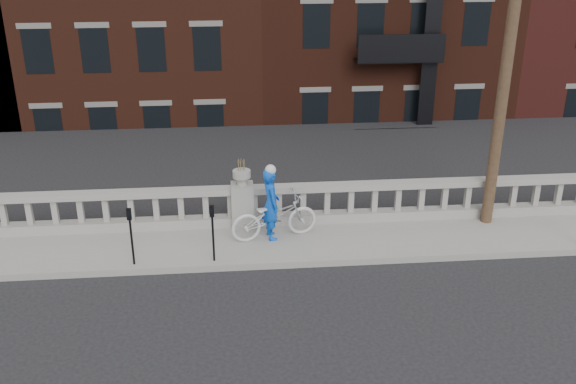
{
  "coord_description": "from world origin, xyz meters",
  "views": [
    {
      "loc": [
        -0.19,
        -10.7,
        7.23
      ],
      "look_at": [
        1.07,
        3.2,
        1.32
      ],
      "focal_mm": 40.0,
      "sensor_mm": 36.0,
      "label": 1
    }
  ],
  "objects": [
    {
      "name": "planter_pedestal",
      "position": [
        0.0,
        3.95,
        0.83
      ],
      "size": [
        0.55,
        0.55,
        1.76
      ],
      "color": "gray",
      "rests_on": "sidewalk"
    },
    {
      "name": "utility_pole",
      "position": [
        6.2,
        3.6,
        5.24
      ],
      "size": [
        1.6,
        0.28,
        10.0
      ],
      "color": "#422D1E",
      "rests_on": "sidewalk"
    },
    {
      "name": "balustrade",
      "position": [
        0.0,
        3.95,
        0.64
      ],
      "size": [
        28.0,
        0.34,
        1.03
      ],
      "color": "gray",
      "rests_on": "sidewalk"
    },
    {
      "name": "cyclist",
      "position": [
        0.66,
        3.2,
        1.03
      ],
      "size": [
        0.54,
        0.72,
        1.77
      ],
      "primitive_type": "imported",
      "rotation": [
        0.0,
        0.0,
        1.77
      ],
      "color": "blue",
      "rests_on": "sidewalk"
    },
    {
      "name": "bicycle",
      "position": [
        0.74,
        3.19,
        0.71
      ],
      "size": [
        2.23,
        1.19,
        1.11
      ],
      "primitive_type": "imported",
      "rotation": [
        0.0,
        0.0,
        1.79
      ],
      "color": "silver",
      "rests_on": "sidewalk"
    },
    {
      "name": "parking_meter_c",
      "position": [
        -2.48,
        2.15,
        1.0
      ],
      "size": [
        0.1,
        0.09,
        1.36
      ],
      "color": "black",
      "rests_on": "sidewalk"
    },
    {
      "name": "sidewalk",
      "position": [
        0.0,
        3.0,
        0.07
      ],
      "size": [
        32.0,
        2.2,
        0.15
      ],
      "primitive_type": "cube",
      "color": "gray",
      "rests_on": "ground"
    },
    {
      "name": "lower_level",
      "position": [
        0.56,
        23.04,
        2.63
      ],
      "size": [
        80.0,
        44.0,
        20.8
      ],
      "color": "#605E59",
      "rests_on": "ground"
    },
    {
      "name": "parking_meter_d",
      "position": [
        -0.7,
        2.15,
        1.0
      ],
      "size": [
        0.1,
        0.09,
        1.36
      ],
      "color": "black",
      "rests_on": "sidewalk"
    },
    {
      "name": "ground",
      "position": [
        0.0,
        0.0,
        0.0
      ],
      "size": [
        120.0,
        120.0,
        0.0
      ],
      "primitive_type": "plane",
      "color": "black",
      "rests_on": "ground"
    }
  ]
}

